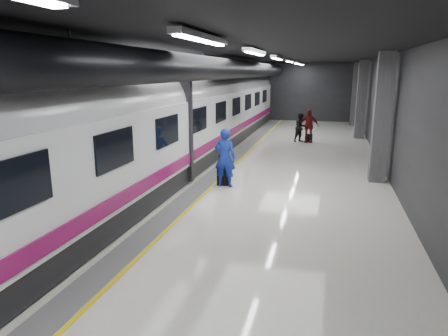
% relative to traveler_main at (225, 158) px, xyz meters
% --- Properties ---
extents(ground, '(40.00, 40.00, 0.00)m').
position_rel_traveler_main_xyz_m(ground, '(0.55, 0.05, -1.00)').
color(ground, silver).
rests_on(ground, ground).
extents(platform_hall, '(10.02, 40.02, 4.51)m').
position_rel_traveler_main_xyz_m(platform_hall, '(0.26, 1.00, 2.53)').
color(platform_hall, black).
rests_on(platform_hall, ground).
extents(train, '(3.05, 38.00, 4.05)m').
position_rel_traveler_main_xyz_m(train, '(-2.70, 0.05, 1.07)').
color(train, black).
rests_on(train, ground).
extents(traveler_main, '(0.74, 0.49, 2.01)m').
position_rel_traveler_main_xyz_m(traveler_main, '(0.00, 0.00, 0.00)').
color(traveler_main, blue).
rests_on(traveler_main, ground).
extents(suitcase_main, '(0.43, 0.31, 0.66)m').
position_rel_traveler_main_xyz_m(suitcase_main, '(-0.10, 0.14, -0.67)').
color(suitcase_main, black).
rests_on(suitcase_main, ground).
extents(shoulder_bag, '(0.33, 0.22, 0.40)m').
position_rel_traveler_main_xyz_m(shoulder_bag, '(-0.09, 0.11, -0.14)').
color(shoulder_bag, black).
rests_on(shoulder_bag, suitcase_main).
extents(traveler_far_a, '(1.00, 0.99, 1.62)m').
position_rel_traveler_main_xyz_m(traveler_far_a, '(1.84, 9.75, -0.19)').
color(traveler_far_a, black).
rests_on(traveler_far_a, ground).
extents(traveler_far_b, '(1.11, 0.51, 1.85)m').
position_rel_traveler_main_xyz_m(traveler_far_b, '(2.26, 9.75, -0.08)').
color(traveler_far_b, maroon).
rests_on(traveler_far_b, ground).
extents(suitcase_far, '(0.36, 0.29, 0.45)m').
position_rel_traveler_main_xyz_m(suitcase_far, '(2.32, 9.85, -0.78)').
color(suitcase_far, black).
rests_on(suitcase_far, ground).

